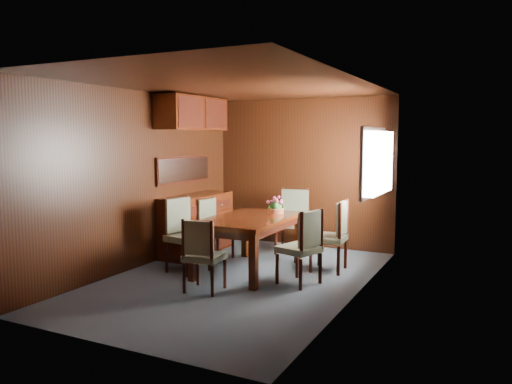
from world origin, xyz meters
The scene contains 11 objects.
ground centered at (0.00, 0.00, 0.00)m, with size 4.50×4.50×0.00m, color #37414B.
room_shell centered at (-0.10, 0.33, 1.63)m, with size 3.06×4.52×2.41m.
sideboard centered at (-1.25, 1.00, 0.45)m, with size 0.48×1.40×0.90m, color #381307.
dining_table centered at (-0.04, 0.40, 0.63)m, with size 0.98×1.56×0.73m.
chair_left_near centered at (-0.83, 0.05, 0.55)m, with size 0.52×0.54×0.99m.
chair_left_far centered at (-0.86, 0.80, 0.49)m, with size 0.45×0.47×0.89m.
chair_right_near centered at (0.83, 0.14, 0.51)m, with size 0.53×0.54×0.93m.
chair_right_far centered at (0.96, 0.92, 0.53)m, with size 0.45×0.47×0.95m.
chair_head centered at (-0.11, -0.64, 0.48)m, with size 0.44×0.43×0.86m.
chair_foot centered at (0.05, 1.72, 0.55)m, with size 0.52×0.50×0.98m.
flower_centerpiece centered at (0.13, 0.88, 0.84)m, with size 0.24×0.24×0.24m.
Camera 1 is at (2.92, -5.36, 1.77)m, focal length 35.00 mm.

